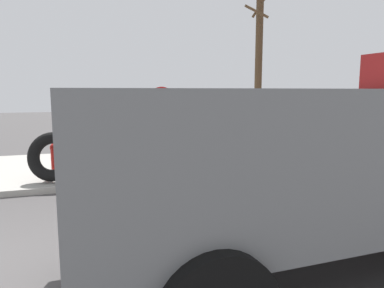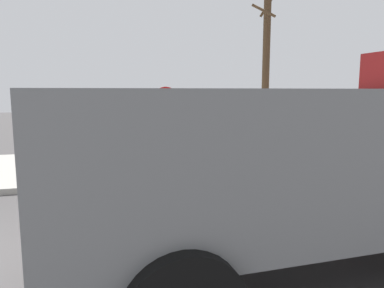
{
  "view_description": "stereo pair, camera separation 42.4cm",
  "coord_description": "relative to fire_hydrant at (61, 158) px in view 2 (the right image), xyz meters",
  "views": [
    {
      "loc": [
        1.2,
        -4.84,
        2.38
      ],
      "look_at": [
        3.65,
        2.53,
        1.25
      ],
      "focal_mm": 34.0,
      "sensor_mm": 36.0,
      "label": 1
    },
    {
      "loc": [
        1.61,
        -4.96,
        2.38
      ],
      "look_at": [
        3.65,
        2.53,
        1.25
      ],
      "focal_mm": 34.0,
      "sensor_mm": 36.0,
      "label": 2
    }
  ],
  "objects": [
    {
      "name": "bare_tree",
      "position": [
        6.12,
        0.51,
        2.61
      ],
      "size": [
        1.19,
        1.25,
        6.02
      ],
      "color": "#4C3823",
      "rests_on": "sidewalk_curb"
    },
    {
      "name": "fire_hydrant",
      "position": [
        0.0,
        0.0,
        0.0
      ],
      "size": [
        0.22,
        0.49,
        0.9
      ],
      "color": "red",
      "rests_on": "sidewalk_curb"
    },
    {
      "name": "dump_truck_gray",
      "position": [
        3.99,
        -5.98,
        0.98
      ],
      "size": [
        7.06,
        2.94,
        3.0
      ],
      "color": "slate",
      "rests_on": "ground"
    },
    {
      "name": "sidewalk_curb",
      "position": [
        -0.75,
        1.45,
        -0.56
      ],
      "size": [
        36.0,
        5.0,
        0.15
      ],
      "primitive_type": "cube",
      "color": "#99968E",
      "rests_on": "ground"
    },
    {
      "name": "stop_sign",
      "position": [
        2.74,
        -0.46,
        1.15
      ],
      "size": [
        0.76,
        0.08,
        2.34
      ],
      "color": "gray",
      "rests_on": "sidewalk_curb"
    },
    {
      "name": "loose_tire",
      "position": [
        -0.02,
        -0.46,
        0.15
      ],
      "size": [
        1.35,
        0.91,
        1.26
      ],
      "primitive_type": "torus",
      "rotation": [
        1.31,
        0.0,
        -0.27
      ],
      "color": "black",
      "rests_on": "sidewalk_curb"
    }
  ]
}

